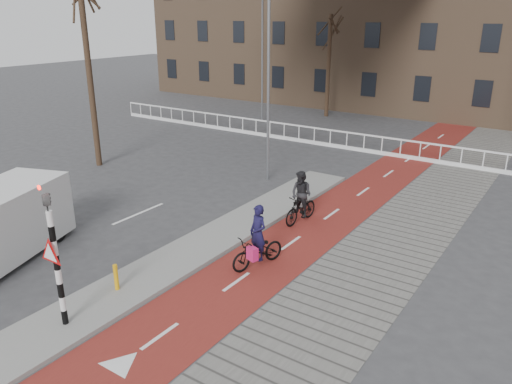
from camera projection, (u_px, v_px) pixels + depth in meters
The scene contains 14 objects.
ground at pixel (146, 298), 13.13m from camera, with size 120.00×120.00×0.00m, color #38383A.
bike_lane at pixel (353, 199), 20.13m from camera, with size 2.50×60.00×0.01m, color maroon.
sidewalk at pixel (423, 213), 18.65m from camera, with size 3.00×60.00×0.01m, color slate.
curb_island at pixel (219, 236), 16.60m from camera, with size 1.80×16.00×0.12m, color gray.
traffic_signal at pixel (54, 253), 11.20m from camera, with size 0.80×0.80×3.68m.
bollard at pixel (116, 277), 13.19m from camera, with size 0.12×0.12×0.72m, color #F5AC0D.
cyclist_near at pixel (258, 246), 14.54m from camera, with size 1.15×1.94×1.91m.
cyclist_far at pixel (301, 202), 17.60m from camera, with size 0.87×1.79×1.88m.
railing at pixel (299, 137), 28.91m from camera, with size 28.00×0.10×0.99m.
townhouse_row at pixel (425, 2), 37.00m from camera, with size 46.00×10.00×15.90m.
tree_left at pixel (89, 69), 23.04m from camera, with size 0.28×0.28×9.24m, color black.
tree_mid at pixel (328, 67), 35.07m from camera, with size 0.29×0.29×7.02m, color black.
streetlight_near at pixel (268, 83), 21.00m from camera, with size 0.12×0.12×8.61m, color slate.
streetlight_left at pixel (262, 58), 33.37m from camera, with size 0.12×0.12×8.50m, color slate.
Camera 1 is at (8.81, -7.82, 7.07)m, focal length 35.00 mm.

